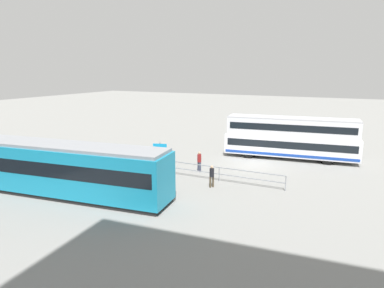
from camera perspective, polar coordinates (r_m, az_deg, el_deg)
ground_plane at (r=30.30m, az=10.13°, el=-3.34°), size 160.00×160.00×0.00m
double_decker_bus at (r=32.60m, az=16.03°, el=1.03°), size 11.96×3.93×3.82m
tram_yellow at (r=24.01m, az=-21.16°, el=-3.74°), size 15.43×4.55×3.41m
pedestrian_near_railing at (r=27.48m, az=1.22°, el=-2.71°), size 0.42×0.42×1.65m
pedestrian_crossing at (r=23.93m, az=3.30°, el=-5.14°), size 0.45×0.45×1.57m
pedestrian_railing at (r=25.29m, az=4.54°, el=-4.55°), size 9.69×0.13×1.08m
info_sign at (r=28.36m, az=-5.34°, el=-1.08°), size 1.12×0.39×2.21m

